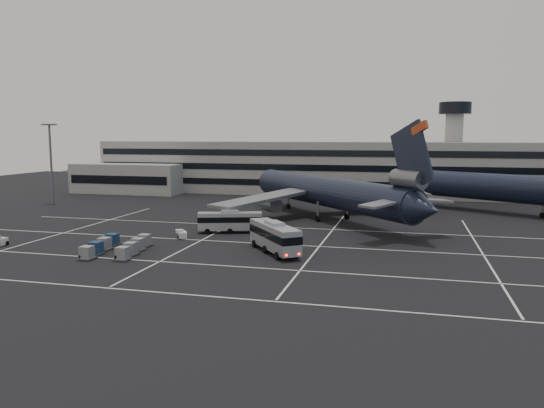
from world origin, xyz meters
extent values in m
plane|color=black|center=(0.00, 0.00, 0.00)|extent=(260.00, 260.00, 0.00)
cube|color=silver|center=(0.00, -22.00, 0.01)|extent=(90.00, 0.25, 0.01)
cube|color=silver|center=(0.00, -10.00, 0.01)|extent=(90.00, 0.25, 0.01)
cube|color=silver|center=(0.00, 4.00, 0.01)|extent=(90.00, 0.25, 0.01)
cube|color=silver|center=(0.00, 18.00, 0.01)|extent=(90.00, 0.25, 0.01)
cube|color=silver|center=(-30.00, 6.00, 0.01)|extent=(0.25, 55.00, 0.01)
cube|color=silver|center=(-6.00, 6.00, 0.01)|extent=(0.25, 55.00, 0.01)
cube|color=silver|center=(12.00, 6.00, 0.01)|extent=(0.25, 55.00, 0.01)
cube|color=silver|center=(34.00, 6.00, 0.01)|extent=(0.25, 55.00, 0.01)
cube|color=gray|center=(0.00, 72.00, 7.00)|extent=(120.00, 18.00, 14.00)
cube|color=black|center=(0.00, 62.95, 3.50)|extent=(118.00, 0.20, 1.60)
cube|color=black|center=(0.00, 62.95, 7.50)|extent=(118.00, 0.20, 1.60)
cube|color=black|center=(0.00, 62.95, 11.20)|extent=(118.00, 0.20, 1.60)
cube|color=gray|center=(-50.00, 60.00, 4.00)|extent=(30.00, 10.00, 8.00)
cylinder|color=gray|center=(35.00, 74.00, 11.00)|extent=(4.40, 4.40, 22.00)
cylinder|color=black|center=(35.00, 74.00, 22.50)|extent=(8.00, 8.00, 3.00)
ellipsoid|color=#38332B|center=(-60.00, 170.00, -10.50)|extent=(196.00, 140.00, 32.00)
ellipsoid|color=#38332B|center=(30.00, 170.00, -13.50)|extent=(252.00, 180.00, 44.00)
cylinder|color=slate|center=(-55.00, 35.00, 9.00)|extent=(0.50, 0.50, 18.00)
cube|color=slate|center=(-55.00, 35.00, 18.10)|extent=(2.40, 2.40, 0.35)
cylinder|color=black|center=(9.29, 28.98, 5.20)|extent=(35.70, 39.91, 5.60)
cone|color=black|center=(-7.89, 48.76, 5.20)|extent=(7.18, 7.07, 5.60)
cone|color=black|center=(26.66, 8.97, 5.20)|extent=(7.08, 7.08, 5.04)
cube|color=black|center=(24.37, 11.61, 12.60)|extent=(6.59, 7.48, 10.97)
cube|color=#AB3A16|center=(25.35, 10.48, 16.80)|extent=(2.53, 2.80, 2.24)
cylinder|color=#595B60|center=(24.04, 11.99, 9.30)|extent=(5.97, 6.30, 2.70)
cube|color=slate|center=(20.54, 9.61, 5.80)|extent=(7.07, 7.92, 0.87)
cube|color=slate|center=(26.88, 15.12, 5.80)|extent=(8.12, 6.44, 0.87)
cube|color=slate|center=(-1.46, 22.29, 4.40)|extent=(14.90, 22.10, 1.75)
cylinder|color=#595B60|center=(-1.16, 26.52, 2.70)|extent=(5.64, 5.92, 2.70)
cube|color=slate|center=(17.41, 38.68, 4.40)|extent=(22.59, 12.35, 1.75)
cylinder|color=#595B60|center=(13.18, 38.98, 2.70)|extent=(5.64, 5.92, 2.70)
cylinder|color=slate|center=(-0.78, 40.58, 2.20)|extent=(0.44, 0.44, 3.00)
cylinder|color=black|center=(-0.78, 40.58, 0.55)|extent=(1.10, 1.16, 1.10)
cylinder|color=slate|center=(8.18, 25.37, 2.20)|extent=(0.44, 0.44, 3.00)
cylinder|color=black|center=(8.18, 25.37, 0.55)|extent=(1.10, 1.16, 1.10)
cylinder|color=slate|center=(13.02, 29.57, 2.20)|extent=(0.44, 0.44, 3.00)
cylinder|color=black|center=(13.02, 29.57, 0.55)|extent=(1.10, 1.16, 1.10)
cone|color=black|center=(27.14, 54.61, 5.20)|extent=(6.80, 7.14, 5.60)
cylinder|color=slate|center=(49.28, 40.61, 2.20)|extent=(0.44, 0.44, 3.00)
cylinder|color=black|center=(49.28, 40.61, 0.55)|extent=(1.20, 1.01, 1.10)
cube|color=gray|center=(6.73, -1.34, 2.23)|extent=(9.32, 11.24, 3.27)
cube|color=black|center=(6.73, -1.34, 2.62)|extent=(9.41, 11.32, 1.03)
cube|color=gray|center=(6.73, -1.34, 4.06)|extent=(3.34, 3.66, 0.38)
cylinder|color=black|center=(8.13, -5.52, 0.52)|extent=(0.90, 1.05, 1.05)
cylinder|color=black|center=(10.32, -3.90, 0.52)|extent=(0.90, 1.05, 1.05)
cylinder|color=black|center=(5.64, -2.15, 0.52)|extent=(0.90, 1.05, 1.05)
cylinder|color=black|center=(7.82, -0.53, 0.52)|extent=(0.90, 1.05, 1.05)
cylinder|color=black|center=(3.14, 1.21, 0.52)|extent=(0.90, 1.05, 1.05)
cylinder|color=black|center=(5.32, 2.84, 0.52)|extent=(0.90, 1.05, 1.05)
cube|color=#FF0C05|center=(9.61, -6.69, 0.98)|extent=(0.27, 0.23, 0.24)
cube|color=#FF0C05|center=(11.01, -5.65, 0.98)|extent=(0.27, 0.23, 0.24)
cube|color=gray|center=(-3.84, 11.02, 1.92)|extent=(10.51, 5.36, 2.81)
cube|color=black|center=(-3.84, 11.02, 2.25)|extent=(10.59, 5.44, 0.89)
cube|color=gray|center=(-3.84, 11.02, 3.49)|extent=(3.13, 2.28, 0.33)
cylinder|color=black|center=(-0.05, 11.00, 0.45)|extent=(0.95, 0.56, 0.90)
cylinder|color=black|center=(-0.77, 13.23, 0.45)|extent=(0.95, 0.56, 0.90)
cylinder|color=black|center=(-3.48, 9.91, 0.45)|extent=(0.95, 0.56, 0.90)
cylinder|color=black|center=(-4.20, 12.13, 0.45)|extent=(0.95, 0.56, 0.90)
cylinder|color=black|center=(-6.91, 8.81, 0.45)|extent=(0.95, 0.56, 0.90)
cylinder|color=black|center=(-7.63, 11.04, 0.45)|extent=(0.95, 0.56, 0.90)
cylinder|color=black|center=(-33.12, -6.34, 0.31)|extent=(0.25, 0.62, 0.62)
cylinder|color=black|center=(-31.91, -6.34, 0.31)|extent=(0.25, 0.62, 0.62)
cube|color=silver|center=(-9.48, 4.78, 0.56)|extent=(2.16, 2.54, 0.91)
cube|color=silver|center=(-9.22, 4.34, 1.16)|extent=(1.42, 1.35, 0.51)
cylinder|color=black|center=(-9.55, 3.80, 0.28)|extent=(0.48, 0.60, 0.57)
cylinder|color=black|center=(-8.59, 4.35, 0.28)|extent=(0.48, 0.60, 0.57)
cylinder|color=black|center=(-10.36, 5.20, 0.28)|extent=(0.48, 0.60, 0.57)
cylinder|color=black|center=(-9.40, 5.76, 0.28)|extent=(0.48, 0.60, 0.57)
cube|color=#2D2D30|center=(-15.48, -11.32, 0.15)|extent=(2.11, 2.34, 0.17)
cylinder|color=black|center=(-15.48, -11.32, 0.09)|extent=(0.09, 0.19, 0.19)
cube|color=gray|center=(-15.48, -11.32, 0.99)|extent=(1.68, 1.68, 1.51)
cube|color=#2D2D30|center=(-10.82, -10.55, 0.15)|extent=(2.11, 2.34, 0.17)
cylinder|color=black|center=(-10.82, -10.55, 0.09)|extent=(0.09, 0.19, 0.19)
cube|color=gray|center=(-10.82, -10.55, 0.99)|extent=(1.68, 1.68, 1.51)
cube|color=#2D2D30|center=(-15.94, -8.52, 0.15)|extent=(2.11, 2.34, 0.17)
cylinder|color=black|center=(-15.94, -8.52, 0.09)|extent=(0.09, 0.19, 0.19)
cube|color=navy|center=(-15.94, -8.52, 0.99)|extent=(1.68, 1.68, 1.51)
cube|color=#2D2D30|center=(-11.28, -7.75, 0.15)|extent=(2.11, 2.34, 0.17)
cylinder|color=black|center=(-11.28, -7.75, 0.09)|extent=(0.09, 0.19, 0.19)
cube|color=gray|center=(-11.28, -7.75, 0.99)|extent=(1.68, 1.68, 1.51)
cube|color=#2D2D30|center=(-16.41, -5.73, 0.15)|extent=(2.11, 2.34, 0.17)
cylinder|color=black|center=(-16.41, -5.73, 0.09)|extent=(0.09, 0.19, 0.19)
cube|color=gray|center=(-16.41, -5.73, 0.99)|extent=(1.68, 1.68, 1.51)
cube|color=#2D2D30|center=(-11.75, -4.95, 0.15)|extent=(2.11, 2.34, 0.17)
cylinder|color=black|center=(-11.75, -4.95, 0.09)|extent=(0.09, 0.19, 0.19)
cube|color=gray|center=(-11.75, -4.95, 0.99)|extent=(1.68, 1.68, 1.51)
cube|color=#2D2D30|center=(-16.87, -2.93, 0.15)|extent=(2.11, 2.34, 0.17)
cylinder|color=black|center=(-16.87, -2.93, 0.09)|extent=(0.09, 0.19, 0.19)
cube|color=navy|center=(-16.87, -2.93, 0.99)|extent=(1.68, 1.68, 1.51)
cube|color=#2D2D30|center=(-12.21, -2.16, 0.15)|extent=(2.11, 2.34, 0.17)
cylinder|color=black|center=(-12.21, -2.16, 0.09)|extent=(0.09, 0.19, 0.19)
cube|color=gray|center=(-12.21, -2.16, 0.99)|extent=(1.68, 1.68, 1.51)
camera|label=1|loc=(23.93, -69.53, 15.87)|focal=35.00mm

